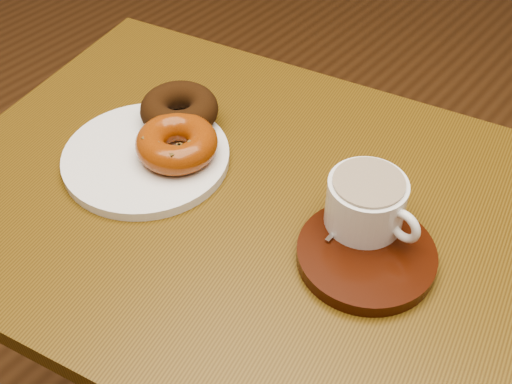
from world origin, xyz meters
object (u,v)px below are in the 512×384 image
Objects in this scene: cafe_table at (245,256)px; saucer at (366,255)px; donut_plate at (146,157)px; coffee_cup at (367,202)px.

cafe_table is 0.22m from saucer.
saucer is (0.33, 0.04, 0.00)m from donut_plate.
coffee_cup is (0.15, 0.05, 0.17)m from cafe_table.
cafe_table is 7.31× the size of coffee_cup.
cafe_table is 0.23m from coffee_cup.
saucer is at bearing -45.31° from coffee_cup.
cafe_table is 0.20m from donut_plate.
cafe_table is 5.58× the size of saucer.
coffee_cup is (-0.03, 0.04, 0.04)m from saucer.
saucer reaches higher than donut_plate.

